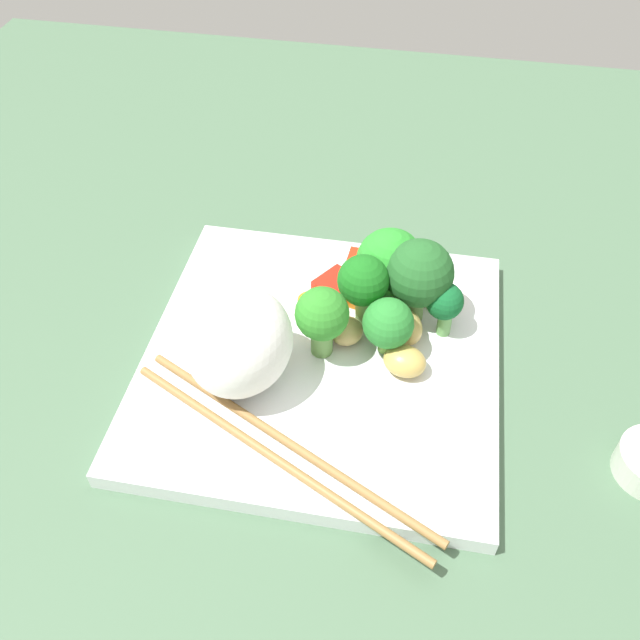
# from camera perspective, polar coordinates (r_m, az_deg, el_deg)

# --- Properties ---
(ground_plane) EXTENTS (1.10, 1.10, 0.02)m
(ground_plane) POSITION_cam_1_polar(r_m,az_deg,el_deg) (0.54, 0.15, -4.43)
(ground_plane) COLOR #48674C
(square_plate) EXTENTS (0.27, 0.27, 0.01)m
(square_plate) POSITION_cam_1_polar(r_m,az_deg,el_deg) (0.52, 0.15, -3.24)
(square_plate) COLOR white
(square_plate) RESTS_ON ground_plane
(rice_mound) EXTENTS (0.09, 0.09, 0.08)m
(rice_mound) POSITION_cam_1_polar(r_m,az_deg,el_deg) (0.48, -6.77, -1.83)
(rice_mound) COLOR white
(rice_mound) RESTS_ON square_plate
(broccoli_floret_0) EXTENTS (0.05, 0.05, 0.07)m
(broccoli_floret_0) POSITION_cam_1_polar(r_m,az_deg,el_deg) (0.52, 8.28, 3.80)
(broccoli_floret_0) COLOR #749E56
(broccoli_floret_0) RESTS_ON square_plate
(broccoli_floret_1) EXTENTS (0.04, 0.04, 0.05)m
(broccoli_floret_1) POSITION_cam_1_polar(r_m,az_deg,el_deg) (0.50, 5.72, -0.32)
(broccoli_floret_1) COLOR #83BF4D
(broccoli_floret_1) RESTS_ON square_plate
(broccoli_floret_2) EXTENTS (0.04, 0.04, 0.06)m
(broccoli_floret_2) POSITION_cam_1_polar(r_m,az_deg,el_deg) (0.51, 3.65, 3.08)
(broccoli_floret_2) COLOR #6CA453
(broccoli_floret_2) RESTS_ON square_plate
(broccoli_floret_3) EXTENTS (0.03, 0.03, 0.05)m
(broccoli_floret_3) POSITION_cam_1_polar(r_m,az_deg,el_deg) (0.52, 10.37, 1.39)
(broccoli_floret_3) COLOR #619E53
(broccoli_floret_3) RESTS_ON square_plate
(broccoli_floret_4) EXTENTS (0.04, 0.04, 0.06)m
(broccoli_floret_4) POSITION_cam_1_polar(r_m,az_deg,el_deg) (0.49, 0.61, 0.08)
(broccoli_floret_4) COLOR #5E8F45
(broccoli_floret_4) RESTS_ON square_plate
(broccoli_floret_5) EXTENTS (0.05, 0.05, 0.07)m
(broccoli_floret_5) POSITION_cam_1_polar(r_m,az_deg,el_deg) (0.54, 5.86, 4.79)
(broccoli_floret_5) COLOR #56A047
(broccoli_floret_5) RESTS_ON square_plate
(carrot_slice_0) EXTENTS (0.03, 0.03, 0.01)m
(carrot_slice_0) POSITION_cam_1_polar(r_m,az_deg,el_deg) (0.55, -0.80, 1.47)
(carrot_slice_0) COLOR orange
(carrot_slice_0) RESTS_ON square_plate
(carrot_slice_1) EXTENTS (0.04, 0.04, 0.01)m
(carrot_slice_1) POSITION_cam_1_polar(r_m,az_deg,el_deg) (0.56, 9.92, 2.11)
(carrot_slice_1) COLOR orange
(carrot_slice_1) RESTS_ON square_plate
(carrot_slice_2) EXTENTS (0.03, 0.03, 0.01)m
(carrot_slice_2) POSITION_cam_1_polar(r_m,az_deg,el_deg) (0.55, 3.19, 2.01)
(carrot_slice_2) COLOR orange
(carrot_slice_2) RESTS_ON square_plate
(carrot_slice_3) EXTENTS (0.04, 0.04, 0.01)m
(carrot_slice_3) POSITION_cam_1_polar(r_m,az_deg,el_deg) (0.53, 0.76, -0.02)
(carrot_slice_3) COLOR orange
(carrot_slice_3) RESTS_ON square_plate
(pepper_chunk_0) EXTENTS (0.02, 0.02, 0.02)m
(pepper_chunk_0) POSITION_cam_1_polar(r_m,az_deg,el_deg) (0.57, 3.33, 4.36)
(pepper_chunk_0) COLOR red
(pepper_chunk_0) RESTS_ON square_plate
(pepper_chunk_1) EXTENTS (0.04, 0.04, 0.01)m
(pepper_chunk_1) POSITION_cam_1_polar(r_m,az_deg,el_deg) (0.56, 1.17, 2.77)
(pepper_chunk_1) COLOR red
(pepper_chunk_1) RESTS_ON square_plate
(chicken_piece_0) EXTENTS (0.04, 0.03, 0.02)m
(chicken_piece_0) POSITION_cam_1_polar(r_m,az_deg,el_deg) (0.50, 7.09, -3.44)
(chicken_piece_0) COLOR tan
(chicken_piece_0) RESTS_ON square_plate
(chicken_piece_1) EXTENTS (0.04, 0.04, 0.02)m
(chicken_piece_1) POSITION_cam_1_polar(r_m,az_deg,el_deg) (0.57, 5.52, 4.36)
(chicken_piece_1) COLOR tan
(chicken_piece_1) RESTS_ON square_plate
(chicken_piece_2) EXTENTS (0.03, 0.03, 0.02)m
(chicken_piece_2) POSITION_cam_1_polar(r_m,az_deg,el_deg) (0.52, 2.25, -0.92)
(chicken_piece_2) COLOR tan
(chicken_piece_2) RESTS_ON square_plate
(chicken_piece_4) EXTENTS (0.03, 0.04, 0.02)m
(chicken_piece_4) POSITION_cam_1_polar(r_m,az_deg,el_deg) (0.52, 7.32, -0.63)
(chicken_piece_4) COLOR tan
(chicken_piece_4) RESTS_ON square_plate
(chopstick_pair) EXTENTS (0.23, 0.13, 0.01)m
(chopstick_pair) POSITION_cam_1_polar(r_m,az_deg,el_deg) (0.46, -3.40, -10.71)
(chopstick_pair) COLOR olive
(chopstick_pair) RESTS_ON square_plate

